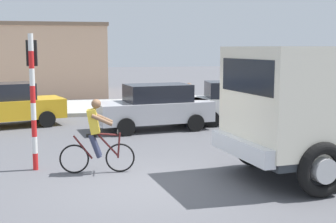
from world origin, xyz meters
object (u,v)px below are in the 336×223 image
at_px(cyclist, 96,136).
at_px(car_red_near, 6,105).
at_px(traffic_light_pole, 33,83).
at_px(car_white_mid, 155,107).
at_px(car_far_side, 238,102).
at_px(pedestrian_near_kerb, 189,104).

bearing_deg(cyclist, car_red_near, 112.62).
height_order(traffic_light_pole, car_white_mid, traffic_light_pole).
xyz_separation_m(car_red_near, car_white_mid, (5.24, -1.68, 0.00)).
bearing_deg(car_far_side, pedestrian_near_kerb, -165.87).
height_order(cyclist, car_far_side, cyclist).
distance_m(car_far_side, pedestrian_near_kerb, 2.15).
distance_m(cyclist, traffic_light_pole, 1.96).
bearing_deg(pedestrian_near_kerb, car_red_near, 167.39).
height_order(car_far_side, pedestrian_near_kerb, pedestrian_near_kerb).
bearing_deg(traffic_light_pole, car_far_side, 37.42).
relative_size(traffic_light_pole, car_red_near, 0.74).
xyz_separation_m(car_white_mid, pedestrian_near_kerb, (1.30, 0.22, 0.03)).
distance_m(cyclist, car_white_mid, 5.82).
height_order(cyclist, traffic_light_pole, traffic_light_pole).
bearing_deg(cyclist, traffic_light_pole, 155.74).
bearing_deg(car_white_mid, car_far_side, 12.39).
height_order(cyclist, car_white_mid, cyclist).
bearing_deg(car_red_near, car_far_side, -6.19).
relative_size(car_white_mid, pedestrian_near_kerb, 2.59).
bearing_deg(pedestrian_near_kerb, car_far_side, 14.13).
bearing_deg(traffic_light_pole, pedestrian_near_kerb, 44.38).
xyz_separation_m(cyclist, car_white_mid, (2.31, 5.34, -0.05)).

